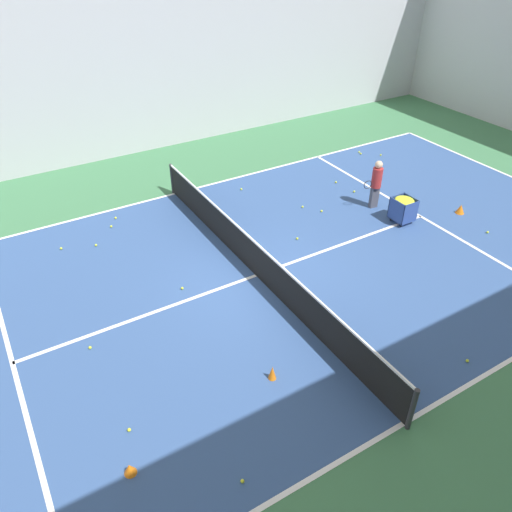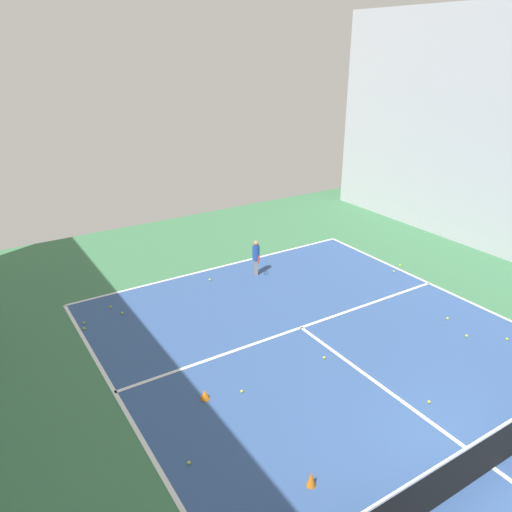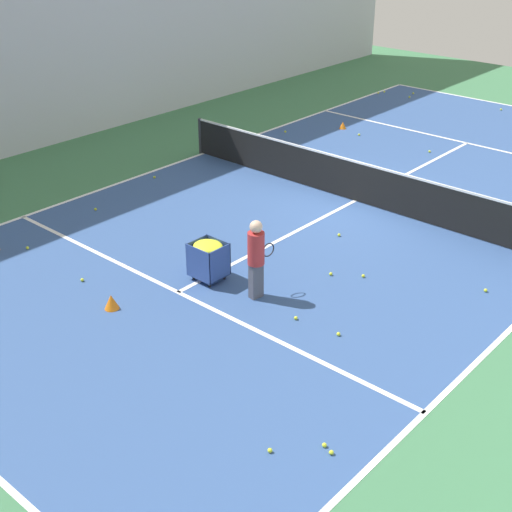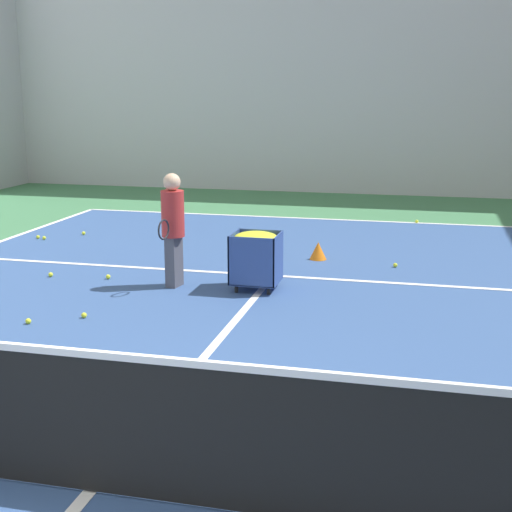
% 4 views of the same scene
% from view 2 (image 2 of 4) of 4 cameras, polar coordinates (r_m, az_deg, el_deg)
% --- Properties ---
extents(ground_plane, '(34.06, 34.06, 0.00)m').
position_cam_2_polar(ground_plane, '(11.24, 25.46, -21.03)').
color(ground_plane, '#3D754C').
extents(court_playing_area, '(10.78, 21.99, 0.00)m').
position_cam_2_polar(court_playing_area, '(11.24, 25.46, -21.02)').
color(court_playing_area, '#335189').
rests_on(court_playing_area, ground).
extents(line_baseline_near, '(10.78, 0.10, 0.00)m').
position_cam_2_polar(line_baseline_near, '(18.09, -4.30, -1.29)').
color(line_baseline_near, white).
rests_on(line_baseline_near, ground).
extents(line_service_near, '(10.78, 0.10, 0.00)m').
position_cam_2_polar(line_service_near, '(14.39, 5.17, -8.14)').
color(line_service_near, white).
rests_on(line_service_near, ground).
extents(line_centre_service, '(0.10, 12.09, 0.00)m').
position_cam_2_polar(line_centre_service, '(11.24, 25.46, -21.01)').
color(line_centre_service, white).
rests_on(line_centre_service, ground).
extents(tennis_net, '(11.08, 0.10, 1.05)m').
position_cam_2_polar(tennis_net, '(10.89, 25.96, -18.93)').
color(tennis_net, '#2D2D33').
rests_on(tennis_net, ground).
extents(player_near_baseline, '(0.34, 0.60, 1.26)m').
position_cam_2_polar(player_near_baseline, '(17.21, 0.01, 0.07)').
color(player_near_baseline, gray).
rests_on(player_near_baseline, ground).
extents(training_cone_0, '(0.22, 0.22, 0.23)m').
position_cam_2_polar(training_cone_0, '(11.77, -5.87, -15.47)').
color(training_cone_0, orange).
rests_on(training_cone_0, ground).
extents(training_cone_2, '(0.17, 0.17, 0.34)m').
position_cam_2_polar(training_cone_2, '(9.94, 6.34, -23.97)').
color(training_cone_2, orange).
rests_on(training_cone_2, ground).
extents(tennis_ball_1, '(0.07, 0.07, 0.07)m').
position_cam_2_polar(tennis_ball_1, '(18.88, 16.12, -1.01)').
color(tennis_ball_1, yellow).
rests_on(tennis_ball_1, ground).
extents(tennis_ball_3, '(0.07, 0.07, 0.07)m').
position_cam_2_polar(tennis_ball_3, '(15.36, 26.75, -8.47)').
color(tennis_ball_3, yellow).
rests_on(tennis_ball_3, ground).
extents(tennis_ball_4, '(0.07, 0.07, 0.07)m').
position_cam_2_polar(tennis_ball_4, '(15.03, -19.04, -7.84)').
color(tennis_ball_4, yellow).
rests_on(tennis_ball_4, ground).
extents(tennis_ball_8, '(0.07, 0.07, 0.07)m').
position_cam_2_polar(tennis_ball_8, '(15.31, -19.07, -7.24)').
color(tennis_ball_8, yellow).
rests_on(tennis_ball_8, ground).
extents(tennis_ball_9, '(0.07, 0.07, 0.07)m').
position_cam_2_polar(tennis_ball_9, '(15.74, 21.04, -6.68)').
color(tennis_ball_9, yellow).
rests_on(tennis_ball_9, ground).
extents(tennis_ball_10, '(0.07, 0.07, 0.07)m').
position_cam_2_polar(tennis_ball_10, '(18.31, 15.48, -1.70)').
color(tennis_ball_10, yellow).
rests_on(tennis_ball_10, ground).
extents(tennis_ball_11, '(0.07, 0.07, 0.07)m').
position_cam_2_polar(tennis_ball_11, '(15.06, 22.92, -8.39)').
color(tennis_ball_11, yellow).
rests_on(tennis_ball_11, ground).
extents(tennis_ball_12, '(0.07, 0.07, 0.07)m').
position_cam_2_polar(tennis_ball_12, '(11.94, -1.64, -15.20)').
color(tennis_ball_12, yellow).
rests_on(tennis_ball_12, ground).
extents(tennis_ball_13, '(0.07, 0.07, 0.07)m').
position_cam_2_polar(tennis_ball_13, '(15.95, -16.30, -5.60)').
color(tennis_ball_13, yellow).
rests_on(tennis_ball_13, ground).
extents(tennis_ball_15, '(0.07, 0.07, 0.07)m').
position_cam_2_polar(tennis_ball_15, '(10.42, -7.68, -22.37)').
color(tennis_ball_15, yellow).
rests_on(tennis_ball_15, ground).
extents(tennis_ball_16, '(0.07, 0.07, 0.07)m').
position_cam_2_polar(tennis_ball_16, '(13.14, 7.80, -11.43)').
color(tennis_ball_16, yellow).
rests_on(tennis_ball_16, ground).
extents(tennis_ball_17, '(0.07, 0.07, 0.07)m').
position_cam_2_polar(tennis_ball_17, '(15.50, -15.06, -6.32)').
color(tennis_ball_17, yellow).
rests_on(tennis_ball_17, ground).
extents(tennis_ball_20, '(0.07, 0.07, 0.07)m').
position_cam_2_polar(tennis_ball_20, '(12.28, 19.16, -15.47)').
color(tennis_ball_20, yellow).
rests_on(tennis_ball_20, ground).
extents(tennis_ball_22, '(0.07, 0.07, 0.07)m').
position_cam_2_polar(tennis_ball_22, '(17.11, -5.30, -2.70)').
color(tennis_ball_22, yellow).
rests_on(tennis_ball_22, ground).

